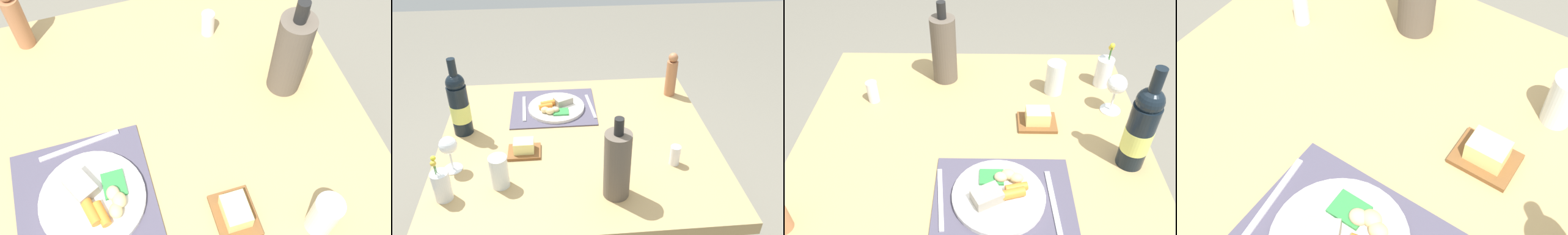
# 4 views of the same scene
# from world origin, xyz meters

# --- Properties ---
(dining_table) EXTENTS (1.15, 1.05, 0.70)m
(dining_table) POSITION_xyz_m (0.00, 0.00, 0.63)
(dining_table) COLOR tan
(dining_table) RESTS_ON ground_plane
(placemat) EXTENTS (0.39, 0.34, 0.01)m
(placemat) POSITION_xyz_m (0.10, -0.26, 0.71)
(placemat) COLOR #4A4557
(placemat) RESTS_ON dining_table
(dinner_plate) EXTENTS (0.26, 0.26, 0.05)m
(dinner_plate) POSITION_xyz_m (0.08, -0.24, 0.72)
(dinner_plate) COLOR white
(dinner_plate) RESTS_ON placemat
(fork) EXTENTS (0.04, 0.21, 0.00)m
(fork) POSITION_xyz_m (-0.08, -0.25, 0.71)
(fork) COLOR silver
(fork) RESTS_ON placemat
(knife) EXTENTS (0.02, 0.22, 0.00)m
(knife) POSITION_xyz_m (0.23, -0.26, 0.71)
(knife) COLOR silver
(knife) RESTS_ON placemat
(cooler_bottle) EXTENTS (0.09, 0.09, 0.32)m
(cooler_bottle) POSITION_xyz_m (-0.11, 0.34, 0.84)
(cooler_bottle) COLOR brown
(cooler_bottle) RESTS_ON dining_table
(wine_glass) EXTENTS (0.07, 0.07, 0.15)m
(wine_glass) POSITION_xyz_m (0.49, 0.15, 0.81)
(wine_glass) COLOR white
(wine_glass) RESTS_ON dining_table
(butter_dish) EXTENTS (0.13, 0.10, 0.06)m
(butter_dish) POSITION_xyz_m (0.22, 0.08, 0.73)
(butter_dish) COLOR brown
(butter_dish) RESTS_ON dining_table
(wine_bottle) EXTENTS (0.08, 0.08, 0.34)m
(wine_bottle) POSITION_xyz_m (0.48, -0.10, 0.84)
(wine_bottle) COLOR black
(wine_bottle) RESTS_ON dining_table
(water_tumbler) EXTENTS (0.07, 0.07, 0.13)m
(water_tumbler) POSITION_xyz_m (0.30, 0.26, 0.76)
(water_tumbler) COLOR silver
(water_tumbler) RESTS_ON dining_table
(pepper_mill) EXTENTS (0.05, 0.05, 0.22)m
(pepper_mill) POSITION_xyz_m (-0.49, -0.34, 0.81)
(pepper_mill) COLOR #AB6D47
(pepper_mill) RESTS_ON dining_table
(salt_shaker) EXTENTS (0.04, 0.04, 0.08)m
(salt_shaker) POSITION_xyz_m (-0.36, 0.20, 0.75)
(salt_shaker) COLOR white
(salt_shaker) RESTS_ON dining_table
(flower_vase) EXTENTS (0.06, 0.06, 0.18)m
(flower_vase) POSITION_xyz_m (0.49, 0.31, 0.76)
(flower_vase) COLOR silver
(flower_vase) RESTS_ON dining_table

